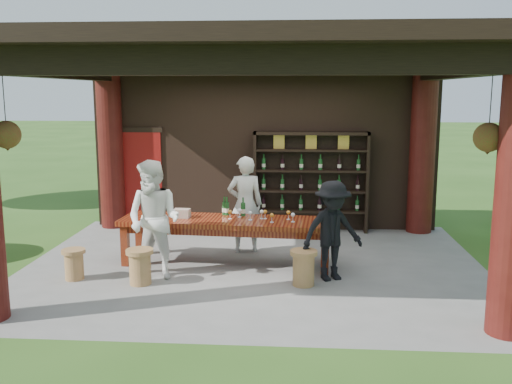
# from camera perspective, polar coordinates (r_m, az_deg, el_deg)

# --- Properties ---
(ground) EXTENTS (90.00, 90.00, 0.00)m
(ground) POSITION_cam_1_polar(r_m,az_deg,el_deg) (9.34, -0.17, -7.39)
(ground) COLOR #2D5119
(ground) RESTS_ON ground
(pavilion) EXTENTS (7.50, 6.00, 3.60)m
(pavilion) POSITION_cam_1_polar(r_m,az_deg,el_deg) (9.37, -0.07, 5.95)
(pavilion) COLOR slate
(pavilion) RESTS_ON ground
(wine_shelf) EXTENTS (2.29, 0.35, 2.01)m
(wine_shelf) POSITION_cam_1_polar(r_m,az_deg,el_deg) (11.48, 5.48, 1.04)
(wine_shelf) COLOR black
(wine_shelf) RESTS_ON ground
(tasting_table) EXTENTS (3.51, 1.12, 0.75)m
(tasting_table) POSITION_cam_1_polar(r_m,az_deg,el_deg) (9.32, -2.96, -3.41)
(tasting_table) COLOR #51140B
(tasting_table) RESTS_ON ground
(stool_near_left) EXTENTS (0.40, 0.40, 0.53)m
(stool_near_left) POSITION_cam_1_polar(r_m,az_deg,el_deg) (8.59, -11.52, -7.23)
(stool_near_left) COLOR olive
(stool_near_left) RESTS_ON ground
(stool_near_right) EXTENTS (0.40, 0.40, 0.53)m
(stool_near_right) POSITION_cam_1_polar(r_m,az_deg,el_deg) (8.39, 4.78, -7.47)
(stool_near_right) COLOR olive
(stool_near_right) RESTS_ON ground
(stool_far_left) EXTENTS (0.35, 0.35, 0.47)m
(stool_far_left) POSITION_cam_1_polar(r_m,az_deg,el_deg) (9.05, -17.74, -6.82)
(stool_far_left) COLOR olive
(stool_far_left) RESTS_ON ground
(host) EXTENTS (0.68, 0.51, 1.70)m
(host) POSITION_cam_1_polar(r_m,az_deg,el_deg) (9.97, -1.10, -1.25)
(host) COLOR beige
(host) RESTS_ON ground
(guest_woman) EXTENTS (1.04, 0.91, 1.79)m
(guest_woman) POSITION_cam_1_polar(r_m,az_deg,el_deg) (8.69, -10.16, -2.76)
(guest_woman) COLOR white
(guest_woman) RESTS_ON ground
(guest_man) EXTENTS (1.12, 0.91, 1.50)m
(guest_man) POSITION_cam_1_polar(r_m,az_deg,el_deg) (8.57, 7.62, -3.87)
(guest_man) COLOR black
(guest_man) RESTS_ON ground
(table_bottles) EXTENTS (0.40, 0.14, 0.31)m
(table_bottles) POSITION_cam_1_polar(r_m,az_deg,el_deg) (9.54, -2.48, -1.41)
(table_bottles) COLOR #194C1E
(table_bottles) RESTS_ON tasting_table
(table_glasses) EXTENTS (1.09, 0.40, 0.15)m
(table_glasses) POSITION_cam_1_polar(r_m,az_deg,el_deg) (9.22, 0.63, -2.33)
(table_glasses) COLOR silver
(table_glasses) RESTS_ON tasting_table
(napkin_basket) EXTENTS (0.27, 0.20, 0.14)m
(napkin_basket) POSITION_cam_1_polar(r_m,az_deg,el_deg) (9.46, -7.42, -2.12)
(napkin_basket) COLOR #BF6672
(napkin_basket) RESTS_ON tasting_table
(shrubs) EXTENTS (21.32, 7.97, 1.36)m
(shrubs) POSITION_cam_1_polar(r_m,az_deg,el_deg) (10.16, 22.68, -3.55)
(shrubs) COLOR #194C14
(shrubs) RESTS_ON ground
(trees) EXTENTS (21.60, 9.29, 4.80)m
(trees) POSITION_cam_1_polar(r_m,az_deg,el_deg) (10.89, 17.99, 12.55)
(trees) COLOR #3F2819
(trees) RESTS_ON ground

